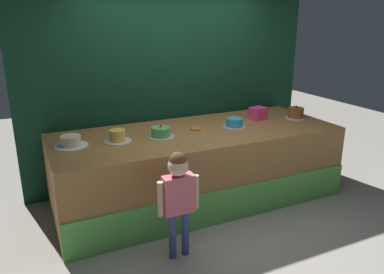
# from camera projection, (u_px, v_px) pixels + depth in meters

# --- Properties ---
(ground_plane) EXTENTS (12.00, 12.00, 0.00)m
(ground_plane) POSITION_uv_depth(u_px,v_px,m) (223.00, 222.00, 4.18)
(ground_plane) COLOR gray
(stage_platform) EXTENTS (3.41, 1.34, 0.89)m
(stage_platform) POSITION_uv_depth(u_px,v_px,m) (198.00, 165.00, 4.61)
(stage_platform) COLOR #9E6B38
(stage_platform) RESTS_ON ground_plane
(curtain_backdrop) EXTENTS (3.98, 0.08, 3.00)m
(curtain_backdrop) POSITION_uv_depth(u_px,v_px,m) (173.00, 71.00, 4.95)
(curtain_backdrop) COLOR #113823
(curtain_backdrop) RESTS_ON ground_plane
(child_figure) EXTENTS (0.41, 0.19, 1.05)m
(child_figure) POSITION_uv_depth(u_px,v_px,m) (178.00, 191.00, 3.39)
(child_figure) COLOR #3F4C8C
(child_figure) RESTS_ON ground_plane
(pink_box) EXTENTS (0.23, 0.21, 0.16)m
(pink_box) POSITION_uv_depth(u_px,v_px,m) (258.00, 113.00, 4.98)
(pink_box) COLOR #F23D86
(pink_box) RESTS_ON stage_platform
(donut) EXTENTS (0.13, 0.13, 0.03)m
(donut) POSITION_uv_depth(u_px,v_px,m) (196.00, 128.00, 4.52)
(donut) COLOR orange
(donut) RESTS_ON stage_platform
(cake_far_left) EXTENTS (0.35, 0.35, 0.12)m
(cake_far_left) POSITION_uv_depth(u_px,v_px,m) (71.00, 142.00, 3.93)
(cake_far_left) COLOR white
(cake_far_left) RESTS_ON stage_platform
(cake_left) EXTENTS (0.30, 0.30, 0.17)m
(cake_left) POSITION_uv_depth(u_px,v_px,m) (118.00, 136.00, 4.07)
(cake_left) COLOR silver
(cake_left) RESTS_ON stage_platform
(cake_center) EXTENTS (0.31, 0.31, 0.14)m
(cake_center) POSITION_uv_depth(u_px,v_px,m) (161.00, 132.00, 4.23)
(cake_center) COLOR silver
(cake_center) RESTS_ON stage_platform
(cake_right) EXTENTS (0.28, 0.28, 0.16)m
(cake_right) POSITION_uv_depth(u_px,v_px,m) (234.00, 123.00, 4.62)
(cake_right) COLOR silver
(cake_right) RESTS_ON stage_platform
(cake_far_right) EXTENTS (0.28, 0.28, 0.17)m
(cake_far_right) POSITION_uv_depth(u_px,v_px,m) (296.00, 113.00, 5.02)
(cake_far_right) COLOR silver
(cake_far_right) RESTS_ON stage_platform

